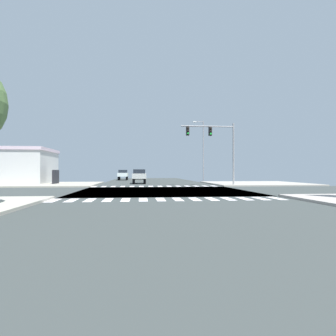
{
  "coord_description": "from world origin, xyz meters",
  "views": [
    {
      "loc": [
        -1.97,
        -23.82,
        1.63
      ],
      "look_at": [
        1.07,
        6.63,
        1.98
      ],
      "focal_mm": 30.67,
      "sensor_mm": 36.0,
      "label": 1
    }
  ],
  "objects_px": {
    "street_lamp": "(202,146)",
    "sedan_crossing_3": "(139,175)",
    "traffic_signal_mast": "(214,140)",
    "bank_building": "(7,166)",
    "sedan_trailing_5": "(139,174)",
    "sedan_queued_4": "(123,174)"
  },
  "relations": [
    {
      "from": "sedan_trailing_5",
      "to": "bank_building",
      "type": "bearing_deg",
      "value": 49.31
    },
    {
      "from": "bank_building",
      "to": "sedan_queued_4",
      "type": "bearing_deg",
      "value": 46.35
    },
    {
      "from": "bank_building",
      "to": "traffic_signal_mast",
      "type": "bearing_deg",
      "value": -16.47
    },
    {
      "from": "bank_building",
      "to": "sedan_trailing_5",
      "type": "height_order",
      "value": "bank_building"
    },
    {
      "from": "traffic_signal_mast",
      "to": "bank_building",
      "type": "relative_size",
      "value": 0.56
    },
    {
      "from": "street_lamp",
      "to": "bank_building",
      "type": "bearing_deg",
      "value": -169.72
    },
    {
      "from": "street_lamp",
      "to": "sedan_queued_4",
      "type": "xyz_separation_m",
      "value": [
        -12.72,
        9.86,
        -4.43
      ]
    },
    {
      "from": "sedan_crossing_3",
      "to": "sedan_trailing_5",
      "type": "relative_size",
      "value": 1.0
    },
    {
      "from": "street_lamp",
      "to": "bank_building",
      "type": "relative_size",
      "value": 0.75
    },
    {
      "from": "traffic_signal_mast",
      "to": "sedan_crossing_3",
      "type": "height_order",
      "value": "traffic_signal_mast"
    },
    {
      "from": "street_lamp",
      "to": "sedan_trailing_5",
      "type": "height_order",
      "value": "street_lamp"
    },
    {
      "from": "traffic_signal_mast",
      "to": "sedan_trailing_5",
      "type": "bearing_deg",
      "value": 107.01
    },
    {
      "from": "traffic_signal_mast",
      "to": "sedan_crossing_3",
      "type": "relative_size",
      "value": 1.64
    },
    {
      "from": "bank_building",
      "to": "sedan_queued_4",
      "type": "xyz_separation_m",
      "value": [
        14.04,
        14.72,
        -1.18
      ]
    },
    {
      "from": "street_lamp",
      "to": "sedan_crossing_3",
      "type": "xyz_separation_m",
      "value": [
        -9.72,
        -5.57,
        -4.43
      ]
    },
    {
      "from": "bank_building",
      "to": "sedan_crossing_3",
      "type": "relative_size",
      "value": 2.94
    },
    {
      "from": "street_lamp",
      "to": "sedan_queued_4",
      "type": "relative_size",
      "value": 2.2
    },
    {
      "from": "traffic_signal_mast",
      "to": "street_lamp",
      "type": "xyz_separation_m",
      "value": [
        1.36,
        12.36,
        0.36
      ]
    },
    {
      "from": "traffic_signal_mast",
      "to": "bank_building",
      "type": "height_order",
      "value": "traffic_signal_mast"
    },
    {
      "from": "sedan_queued_4",
      "to": "sedan_trailing_5",
      "type": "relative_size",
      "value": 1.0
    },
    {
      "from": "street_lamp",
      "to": "traffic_signal_mast",
      "type": "bearing_deg",
      "value": -96.29
    },
    {
      "from": "sedan_crossing_3",
      "to": "sedan_trailing_5",
      "type": "distance_m",
      "value": 20.53
    }
  ]
}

